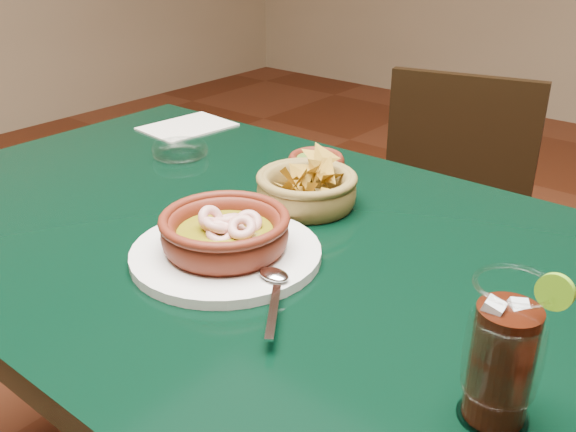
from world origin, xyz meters
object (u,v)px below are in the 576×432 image
Objects in this scene: dining_chair at (441,236)px; chip_basket at (307,189)px; shrimp_plate at (226,238)px; cola_drink at (503,355)px; dining_table at (230,277)px.

chip_basket is (0.02, -0.57, 0.32)m from dining_chair.
shrimp_plate is 1.93× the size of cola_drink.
cola_drink reaches higher than dining_table.
chip_basket is (0.06, 0.13, 0.13)m from dining_table.
dining_table is 0.17m from shrimp_plate.
cola_drink is at bearing -8.47° from shrimp_plate.
shrimp_plate is (0.08, -0.08, 0.13)m from dining_table.
shrimp_plate is 1.66× the size of chip_basket.
shrimp_plate is at bearing -87.05° from dining_chair.
dining_table is 3.68× the size of shrimp_plate.
dining_chair reaches higher than dining_table.
chip_basket is (-0.02, 0.21, -0.00)m from shrimp_plate.
chip_basket is at bearing 96.14° from shrimp_plate.
dining_table is at bearing 134.02° from shrimp_plate.
dining_table is at bearing -93.27° from dining_chair.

